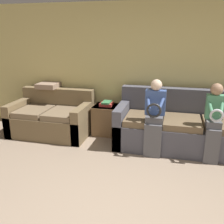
% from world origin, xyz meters
% --- Properties ---
extents(wall_back, '(7.38, 0.06, 2.55)m').
position_xyz_m(wall_back, '(0.00, 2.99, 1.27)').
color(wall_back, '#DBCC7F').
rests_on(wall_back, ground_plane).
extents(couch_main, '(2.30, 0.99, 1.00)m').
position_xyz_m(couch_main, '(0.66, 2.41, 0.35)').
color(couch_main, '#4C4C56').
rests_on(couch_main, ground_plane).
extents(couch_side, '(1.55, 0.96, 0.87)m').
position_xyz_m(couch_side, '(-1.87, 2.42, 0.31)').
color(couch_side, brown).
rests_on(couch_side, ground_plane).
extents(child_left_seated, '(0.34, 0.38, 1.26)m').
position_xyz_m(child_left_seated, '(0.21, 1.99, 0.69)').
color(child_left_seated, '#56565B').
rests_on(child_left_seated, ground_plane).
extents(child_right_seated, '(0.26, 0.38, 1.24)m').
position_xyz_m(child_right_seated, '(1.12, 1.99, 0.70)').
color(child_right_seated, '#56565B').
rests_on(child_right_seated, ground_plane).
extents(side_shelf, '(0.55, 0.51, 0.59)m').
position_xyz_m(side_shelf, '(-0.78, 2.68, 0.30)').
color(side_shelf, brown).
rests_on(side_shelf, ground_plane).
extents(book_stack, '(0.24, 0.26, 0.09)m').
position_xyz_m(book_stack, '(-0.79, 2.68, 0.63)').
color(book_stack, '#BC3833').
rests_on(book_stack, side_shelf).
extents(throw_pillow, '(0.41, 0.41, 0.10)m').
position_xyz_m(throw_pillow, '(-2.08, 2.76, 0.92)').
color(throw_pillow, gray).
rests_on(throw_pillow, couch_side).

